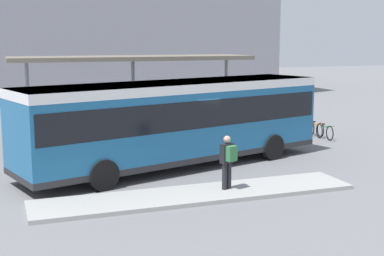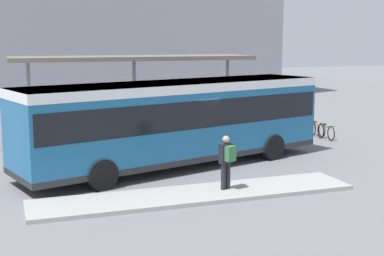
{
  "view_description": "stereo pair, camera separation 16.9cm",
  "coord_description": "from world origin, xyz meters",
  "px_view_note": "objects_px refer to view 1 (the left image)",
  "views": [
    {
      "loc": [
        -5.84,
        -17.62,
        4.46
      ],
      "look_at": [
        0.57,
        0.0,
        1.36
      ],
      "focal_mm": 50.0,
      "sensor_mm": 36.0,
      "label": 1
    },
    {
      "loc": [
        -5.68,
        -17.68,
        4.46
      ],
      "look_at": [
        0.57,
        0.0,
        1.36
      ],
      "focal_mm": 50.0,
      "sensor_mm": 36.0,
      "label": 2
    }
  ],
  "objects_px": {
    "city_bus": "(177,117)",
    "bicycle_yellow": "(307,127)",
    "pedestrian_waiting": "(228,159)",
    "bicycle_green": "(325,131)",
    "bicycle_orange": "(315,129)"
  },
  "relations": [
    {
      "from": "city_bus",
      "to": "bicycle_yellow",
      "type": "height_order",
      "value": "city_bus"
    },
    {
      "from": "city_bus",
      "to": "bicycle_yellow",
      "type": "bearing_deg",
      "value": 11.31
    },
    {
      "from": "pedestrian_waiting",
      "to": "bicycle_orange",
      "type": "distance_m",
      "value": 10.51
    },
    {
      "from": "city_bus",
      "to": "pedestrian_waiting",
      "type": "height_order",
      "value": "city_bus"
    },
    {
      "from": "bicycle_green",
      "to": "bicycle_yellow",
      "type": "distance_m",
      "value": 1.37
    },
    {
      "from": "pedestrian_waiting",
      "to": "bicycle_yellow",
      "type": "xyz_separation_m",
      "value": [
        7.62,
        7.88,
        -0.69
      ]
    },
    {
      "from": "bicycle_green",
      "to": "bicycle_orange",
      "type": "bearing_deg",
      "value": -166.59
    },
    {
      "from": "pedestrian_waiting",
      "to": "bicycle_green",
      "type": "relative_size",
      "value": 1.01
    },
    {
      "from": "pedestrian_waiting",
      "to": "bicycle_yellow",
      "type": "height_order",
      "value": "pedestrian_waiting"
    },
    {
      "from": "bicycle_orange",
      "to": "pedestrian_waiting",
      "type": "bearing_deg",
      "value": -36.93
    },
    {
      "from": "city_bus",
      "to": "bicycle_green",
      "type": "xyz_separation_m",
      "value": [
        8.04,
        2.81,
        -1.43
      ]
    },
    {
      "from": "bicycle_green",
      "to": "pedestrian_waiting",
      "type": "bearing_deg",
      "value": -42.75
    },
    {
      "from": "bicycle_green",
      "to": "bicycle_orange",
      "type": "xyz_separation_m",
      "value": [
        -0.08,
        0.68,
        0.01
      ]
    },
    {
      "from": "pedestrian_waiting",
      "to": "bicycle_orange",
      "type": "xyz_separation_m",
      "value": [
        7.63,
        7.2,
        -0.68
      ]
    },
    {
      "from": "city_bus",
      "to": "pedestrian_waiting",
      "type": "xyz_separation_m",
      "value": [
        0.33,
        -3.7,
        -0.74
      ]
    }
  ]
}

